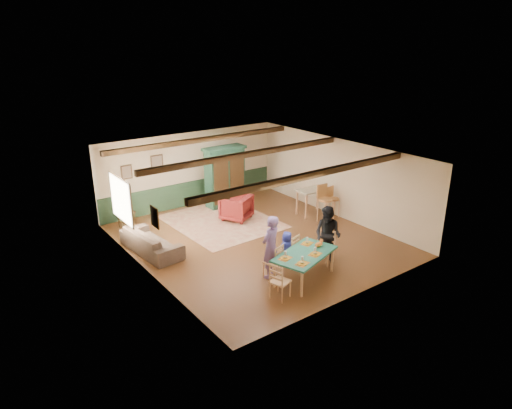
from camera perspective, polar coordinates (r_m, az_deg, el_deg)
floor at (r=14.03m, az=-0.03°, el=-4.44°), size 8.00×8.00×0.00m
wall_back at (r=16.77m, az=-8.17°, el=4.39°), size 7.00×0.02×2.70m
wall_left at (r=11.93m, az=-13.72°, el=-2.52°), size 0.02×8.00×2.70m
wall_right at (r=15.75m, az=10.30°, el=3.24°), size 0.02×8.00×2.70m
ceiling at (r=13.15m, az=-0.03°, el=6.35°), size 7.00×8.00×0.02m
wainscot_back at (r=17.02m, az=-7.99°, el=1.46°), size 6.95×0.03×0.90m
ceiling_beam_front at (r=11.46m, az=6.81°, el=3.68°), size 6.95×0.16×0.16m
ceiling_beam_mid at (r=13.48m, az=-1.04°, el=6.29°), size 6.95×0.16×0.16m
ceiling_beam_back at (r=15.63m, az=-6.62°, el=8.07°), size 6.95×0.16×0.16m
window_left at (r=13.37m, az=-16.56°, el=0.59°), size 0.06×1.60×1.30m
picture_left_wall at (r=11.28m, az=-12.54°, el=-1.56°), size 0.04×0.42×0.52m
picture_back_a at (r=16.09m, az=-12.27°, el=5.12°), size 0.45×0.04×0.55m
picture_back_b at (r=15.73m, az=-15.87°, el=3.91°), size 0.38×0.04×0.48m
dining_table at (r=11.75m, az=6.06°, el=-7.68°), size 1.96×1.45×0.73m
dining_chair_far_left at (r=11.74m, az=2.14°, el=-7.08°), size 0.52×0.53×0.92m
dining_chair_far_right at (r=12.32m, az=4.18°, el=-5.74°), size 0.52×0.53×0.92m
dining_chair_end_left at (r=10.86m, az=3.04°, el=-9.47°), size 0.53×0.52×0.92m
dining_chair_end_right at (r=12.59m, az=8.66°, el=-5.34°), size 0.53×0.52×0.92m
person_man at (r=11.61m, az=1.84°, el=-5.32°), size 0.70×0.57×1.68m
person_woman at (r=12.53m, az=8.95°, el=-3.78°), size 0.81×0.93×1.60m
person_child at (r=12.35m, az=3.88°, el=-5.54°), size 0.55×0.44×0.98m
cat at (r=11.93m, az=7.84°, el=-4.90°), size 0.37×0.23×0.17m
place_setting_near_left at (r=11.04m, az=5.81°, el=-7.15°), size 0.46×0.39×0.11m
place_setting_near_center at (r=11.53m, az=7.42°, el=-5.97°), size 0.46×0.39×0.11m
place_setting_far_left at (r=11.26m, az=3.67°, el=-6.50°), size 0.46×0.39×0.11m
place_setting_far_right at (r=12.09m, az=6.42°, el=-4.65°), size 0.46×0.39×0.11m
area_rug at (r=15.43m, az=-4.30°, el=-2.13°), size 3.20×3.76×0.01m
armoire at (r=16.63m, az=-3.92°, el=3.51°), size 1.56×0.64×2.20m
armchair at (r=15.47m, az=-2.50°, el=-0.37°), size 1.25×1.26×0.85m
sofa at (r=13.49m, az=-12.96°, el=-4.50°), size 1.09×2.31×0.65m
end_table at (r=15.41m, az=-15.85°, el=-1.81°), size 0.50×0.50×0.55m
table_lamp at (r=15.23m, az=-16.03°, el=0.04°), size 0.31×0.31×0.51m
counter_table at (r=16.05m, az=7.02°, el=0.38°), size 1.12×0.68×0.91m
bar_stool_left at (r=15.33m, az=8.65°, el=0.06°), size 0.49×0.53×1.27m
bar_stool_right at (r=15.81m, az=9.65°, el=0.25°), size 0.43×0.46×1.08m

